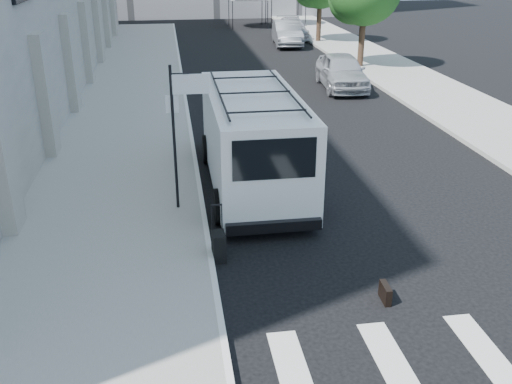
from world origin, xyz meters
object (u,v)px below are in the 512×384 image
object	(u,v)px
cargo_van	(252,139)
parked_car_a	(342,71)
suitcase	(219,246)
businessman	(244,196)
parked_car_c	(292,28)
parked_car_b	(287,33)
briefcase	(385,293)

from	to	relation	value
cargo_van	parked_car_a	bearing A→B (deg)	62.21
parked_car_a	suitcase	bearing A→B (deg)	-111.11
businessman	parked_car_c	size ratio (longest dim) A/B	0.36
cargo_van	parked_car_b	world-z (taller)	cargo_van
parked_car_a	parked_car_c	xyz separation A→B (m)	(1.00, 15.69, -0.10)
cargo_van	businessman	bearing A→B (deg)	-101.90
briefcase	cargo_van	bearing A→B (deg)	107.79
businessman	parked_car_b	size ratio (longest dim) A/B	0.36
suitcase	parked_car_b	xyz separation A→B (m)	(7.10, 27.54, 0.48)
briefcase	parked_car_a	xyz separation A→B (m)	(4.15, 16.89, 0.63)
suitcase	cargo_van	world-z (taller)	cargo_van
cargo_van	parked_car_a	distance (m)	12.34
cargo_van	parked_car_a	xyz separation A→B (m)	(5.77, 10.90, -0.53)
businessman	parked_car_c	xyz separation A→B (m)	(7.35, 29.32, -0.16)
parked_car_a	cargo_van	bearing A→B (deg)	-113.63
parked_car_a	businessman	bearing A→B (deg)	-110.71
businessman	cargo_van	world-z (taller)	cargo_van
parked_car_a	parked_car_c	world-z (taller)	parked_car_a
suitcase	parked_car_a	distance (m)	16.50
briefcase	parked_car_b	bearing A→B (deg)	84.63
suitcase	parked_car_c	size ratio (longest dim) A/B	0.25
businessman	suitcase	size ratio (longest dim) A/B	1.44
briefcase	parked_car_c	distance (m)	32.99
parked_car_c	parked_car_a	bearing A→B (deg)	-89.63
parked_car_c	businessman	bearing A→B (deg)	-100.06
cargo_van	suitcase	bearing A→B (deg)	-107.88
parked_car_c	suitcase	bearing A→B (deg)	-100.77
parked_car_b	parked_car_c	distance (m)	3.20
parked_car_b	parked_car_c	size ratio (longest dim) A/B	1.00
cargo_van	parked_car_b	xyz separation A→B (m)	(5.80, 23.54, -0.54)
parked_car_b	cargo_van	bearing A→B (deg)	-98.57
parked_car_a	parked_car_c	bearing A→B (deg)	90.63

